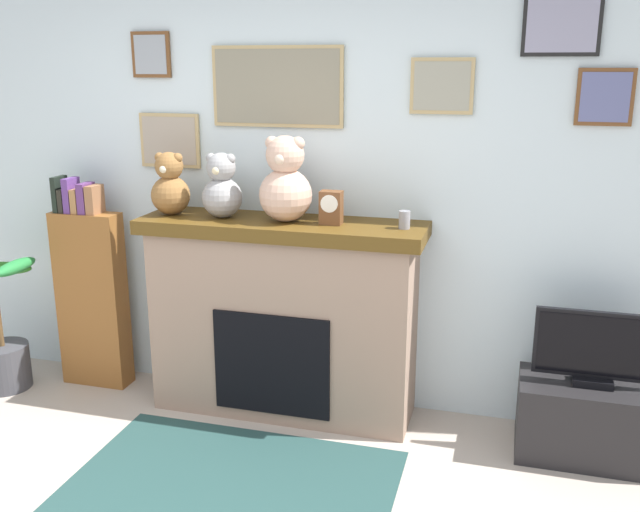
# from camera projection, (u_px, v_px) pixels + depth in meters

# --- Properties ---
(back_wall) EXTENTS (5.20, 0.15, 2.60)m
(back_wall) POSITION_uv_depth(u_px,v_px,m) (291.00, 188.00, 4.20)
(back_wall) COLOR silver
(back_wall) RESTS_ON ground_plane
(fireplace) EXTENTS (1.65, 0.50, 1.17)m
(fireplace) POSITION_uv_depth(u_px,v_px,m) (283.00, 317.00, 4.12)
(fireplace) COLOR gray
(fireplace) RESTS_ON ground_plane
(bookshelf) EXTENTS (0.44, 0.16, 1.36)m
(bookshelf) POSITION_uv_depth(u_px,v_px,m) (91.00, 293.00, 4.47)
(bookshelf) COLOR brown
(bookshelf) RESTS_ON ground_plane
(potted_plant) EXTENTS (0.44, 0.45, 0.92)m
(potted_plant) POSITION_uv_depth(u_px,v_px,m) (1.00, 338.00, 4.47)
(potted_plant) COLOR #3F3F44
(potted_plant) RESTS_ON ground_plane
(tv_stand) EXTENTS (0.72, 0.40, 0.42)m
(tv_stand) POSITION_uv_depth(u_px,v_px,m) (587.00, 420.00, 3.70)
(tv_stand) COLOR black
(tv_stand) RESTS_ON ground_plane
(television) EXTENTS (0.61, 0.14, 0.40)m
(television) POSITION_uv_depth(u_px,v_px,m) (595.00, 350.00, 3.60)
(television) COLOR black
(television) RESTS_ON tv_stand
(area_rug) EXTENTS (1.62, 1.18, 0.01)m
(area_rug) POSITION_uv_depth(u_px,v_px,m) (227.00, 490.00, 3.44)
(area_rug) COLOR #244441
(area_rug) RESTS_ON ground_plane
(candle_jar) EXTENTS (0.06, 0.06, 0.10)m
(candle_jar) POSITION_uv_depth(u_px,v_px,m) (404.00, 220.00, 3.76)
(candle_jar) COLOR gray
(candle_jar) RESTS_ON fireplace
(mantel_clock) EXTENTS (0.12, 0.09, 0.19)m
(mantel_clock) POSITION_uv_depth(u_px,v_px,m) (331.00, 208.00, 3.85)
(mantel_clock) COLOR brown
(mantel_clock) RESTS_ON fireplace
(teddy_bear_brown) EXTENTS (0.23, 0.23, 0.37)m
(teddy_bear_brown) POSITION_uv_depth(u_px,v_px,m) (170.00, 187.00, 4.08)
(teddy_bear_brown) COLOR olive
(teddy_bear_brown) RESTS_ON fireplace
(teddy_bear_cream) EXTENTS (0.23, 0.23, 0.37)m
(teddy_bear_cream) POSITION_uv_depth(u_px,v_px,m) (222.00, 189.00, 4.00)
(teddy_bear_cream) COLOR gray
(teddy_bear_cream) RESTS_ON fireplace
(teddy_bear_tan) EXTENTS (0.30, 0.30, 0.48)m
(teddy_bear_tan) POSITION_uv_depth(u_px,v_px,m) (285.00, 183.00, 3.88)
(teddy_bear_tan) COLOR #CEA58E
(teddy_bear_tan) RESTS_ON fireplace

